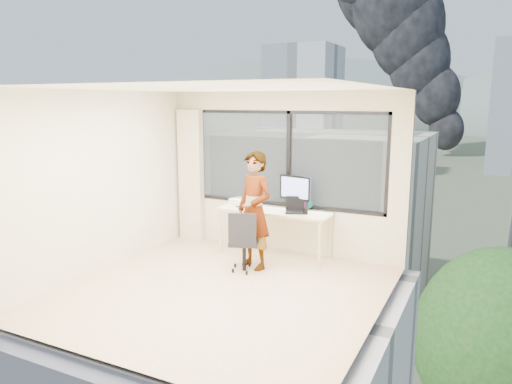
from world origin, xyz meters
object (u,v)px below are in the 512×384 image
Objects in this scene: desk at (274,233)px; person at (254,210)px; laptop at (297,206)px; chair at (244,240)px; game_console at (241,201)px; monitor at (295,193)px; handbag at (305,203)px.

person is at bearing -92.69° from desk.
laptop is at bearing 77.48° from person.
game_console is at bearing 99.84° from chair.
handbag is (0.13, 0.11, -0.18)m from monitor.
person is 5.38× the size of game_console.
monitor reaches higher than handbag.
chair is 1.03m from laptop.
person is at bearing -144.47° from laptop.
desk is 0.68m from handbag.
laptop is (0.39, -0.04, 0.48)m from desk.
game_console is 0.90× the size of laptop.
monitor is 1.73× the size of game_console.
handbag is at bearing 84.78° from person.
person reaches higher than laptop.
chair reaches higher than desk.
laptop is at bearing 38.41° from chair.
game_console is (-0.61, 1.05, 0.33)m from chair.
chair is (-0.10, -0.84, 0.09)m from desk.
laptop is at bearing -5.40° from desk.
person is 1.01m from handbag.
desk is 0.85m from chair.
game_console is at bearing -168.14° from handbag.
game_console is at bearing 147.32° from laptop.
handbag is at bearing 62.11° from laptop.
monitor is 1.56× the size of laptop.
person is 4.85× the size of laptop.
handbag is (1.14, 0.04, 0.06)m from game_console.
desk is 0.82m from person.
laptop is (0.42, 0.61, -0.01)m from person.
laptop is (0.09, -0.17, -0.17)m from monitor.
chair is 1.20m from monitor.
chair is 1.27m from handbag.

